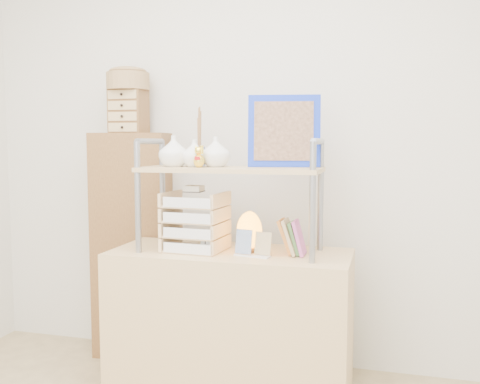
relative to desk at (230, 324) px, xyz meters
The scene contains 10 objects.
room_shell 1.55m from the desk, 90.00° to the right, with size 3.42×3.41×2.61m.
desk is the anchor object (origin of this frame).
cabinet 0.87m from the desk, 153.02° to the left, with size 0.45×0.24×1.35m, color brown.
hutch 0.82m from the desk, 158.65° to the left, with size 0.90×0.34×0.78m.
letter_tray 0.54m from the desk, 168.89° to the right, with size 0.29×0.27×0.33m.
salt_lamp 0.49m from the desk, ahead, with size 0.13×0.13×0.20m.
desk_clock 0.45m from the desk, 131.43° to the right, with size 0.08×0.05×0.11m.
postcard_stand 0.44m from the desk, 31.58° to the right, with size 0.18×0.08×0.13m.
drawer_chest 1.36m from the desk, 154.43° to the left, with size 0.20×0.16×0.25m.
woven_basket 1.51m from the desk, 154.29° to the left, with size 0.25×0.25×0.10m, color olive.
Camera 1 is at (0.75, -1.33, 1.30)m, focal length 40.00 mm.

